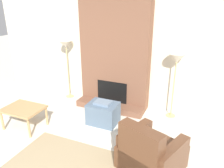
% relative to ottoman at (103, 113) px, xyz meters
% --- Properties ---
extents(wall_back, '(7.03, 0.06, 2.60)m').
position_rel_ottoman_xyz_m(wall_back, '(-0.12, 1.14, 1.06)').
color(wall_back, beige).
rests_on(wall_back, ground_plane).
extents(fireplace, '(1.66, 0.67, 2.60)m').
position_rel_ottoman_xyz_m(fireplace, '(-0.12, 0.92, 1.00)').
color(fireplace, brown).
rests_on(fireplace, ground_plane).
extents(ottoman, '(0.62, 0.48, 0.50)m').
position_rel_ottoman_xyz_m(ottoman, '(0.00, 0.00, 0.00)').
color(ottoman, slate).
rests_on(ottoman, ground_plane).
extents(armchair, '(1.07, 1.07, 0.86)m').
position_rel_ottoman_xyz_m(armchair, '(1.25, -0.97, 0.03)').
color(armchair, brown).
rests_on(armchair, ground_plane).
extents(side_table, '(0.78, 0.59, 0.45)m').
position_rel_ottoman_xyz_m(side_table, '(-1.41, -0.79, 0.16)').
color(side_table, tan).
rests_on(side_table, ground_plane).
extents(floor_lamp_left, '(0.36, 0.36, 1.53)m').
position_rel_ottoman_xyz_m(floor_lamp_left, '(-1.43, 0.88, 1.12)').
color(floor_lamp_left, tan).
rests_on(floor_lamp_left, ground_plane).
extents(floor_lamp_right, '(0.36, 0.36, 1.45)m').
position_rel_ottoman_xyz_m(floor_lamp_right, '(1.29, 0.88, 1.05)').
color(floor_lamp_right, tan).
rests_on(floor_lamp_right, ground_plane).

